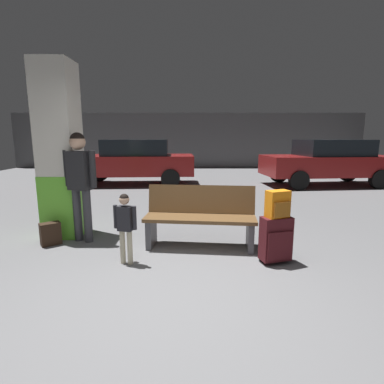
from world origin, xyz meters
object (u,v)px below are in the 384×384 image
object	(u,v)px
bench	(201,217)
suitcase	(277,239)
backpack_bright	(278,204)
child	(126,221)
structural_pillar	(61,152)
adult	(80,176)
parked_car_far	(134,161)
backpack_dark_floor	(51,234)
parked_car_side	(329,161)

from	to	relation	value
bench	suitcase	distance (m)	1.13
backpack_bright	child	xyz separation A→B (m)	(-1.91, -0.02, -0.21)
structural_pillar	adult	world-z (taller)	structural_pillar
suitcase	parked_car_far	world-z (taller)	parked_car_far
child	backpack_dark_floor	size ratio (longest dim) A/B	2.68
bench	parked_car_far	world-z (taller)	parked_car_far
adult	parked_car_side	size ratio (longest dim) A/B	0.39
bench	adult	bearing A→B (deg)	173.39
structural_pillar	suitcase	world-z (taller)	structural_pillar
adult	parked_car_side	distance (m)	8.22
suitcase	backpack_bright	distance (m)	0.45
structural_pillar	child	size ratio (longest dim) A/B	3.01
bench	backpack_bright	distance (m)	1.17
structural_pillar	bench	world-z (taller)	structural_pillar
backpack_dark_floor	parked_car_side	bearing A→B (deg)	40.10
suitcase	backpack_dark_floor	xyz separation A→B (m)	(-3.19, 0.66, -0.15)
suitcase	structural_pillar	bearing A→B (deg)	160.27
parked_car_far	suitcase	bearing A→B (deg)	-64.70
bench	adult	xyz separation A→B (m)	(-1.80, 0.21, 0.58)
backpack_dark_floor	parked_car_far	distance (m)	5.84
structural_pillar	bench	distance (m)	2.45
parked_car_side	parked_car_far	world-z (taller)	same
child	adult	size ratio (longest dim) A/B	0.55
bench	child	bearing A→B (deg)	-146.60
adult	backpack_dark_floor	xyz separation A→B (m)	(-0.44, -0.16, -0.86)
backpack_bright	parked_car_side	xyz separation A→B (m)	(3.43, 6.23, 0.03)
backpack_bright	backpack_dark_floor	bearing A→B (deg)	168.37
suitcase	bench	bearing A→B (deg)	147.37
child	backpack_bright	bearing A→B (deg)	0.72
parked_car_side	parked_car_far	size ratio (longest dim) A/B	1.01
structural_pillar	suitcase	bearing A→B (deg)	-19.73
suitcase	adult	bearing A→B (deg)	163.48
parked_car_side	structural_pillar	bearing A→B (deg)	-142.24
parked_car_far	bench	bearing A→B (deg)	-70.21
bench	backpack_bright	xyz separation A→B (m)	(0.95, -0.61, 0.33)
parked_car_side	suitcase	bearing A→B (deg)	-118.82
structural_pillar	parked_car_far	xyz separation A→B (m)	(0.10, 5.33, -0.55)
backpack_bright	parked_car_side	bearing A→B (deg)	61.19
structural_pillar	parked_car_far	world-z (taller)	structural_pillar
bench	parked_car_side	size ratio (longest dim) A/B	0.39
parked_car_far	structural_pillar	bearing A→B (deg)	-91.10
adult	backpack_dark_floor	world-z (taller)	adult
bench	adult	world-z (taller)	adult
bench	suitcase	bearing A→B (deg)	-32.63
bench	backpack_dark_floor	bearing A→B (deg)	178.73
backpack_bright	adult	distance (m)	2.88
suitcase	adult	xyz separation A→B (m)	(-2.75, 0.82, 0.71)
parked_car_side	backpack_dark_floor	bearing A→B (deg)	-139.90
bench	backpack_dark_floor	world-z (taller)	bench
structural_pillar	backpack_bright	world-z (taller)	structural_pillar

